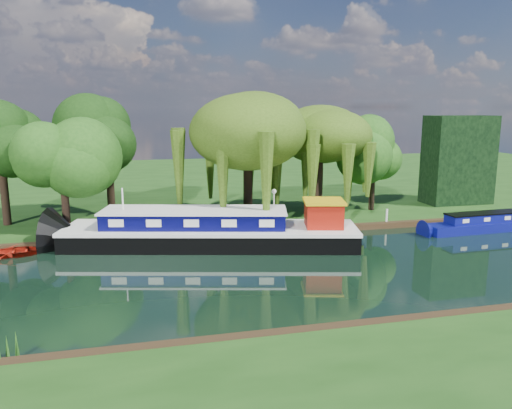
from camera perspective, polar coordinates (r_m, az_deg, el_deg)
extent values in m
plane|color=black|center=(29.18, 6.71, -7.37)|extent=(120.00, 120.00, 0.00)
cube|color=#173B10|center=(61.37, -4.33, 2.64)|extent=(120.00, 52.00, 0.45)
cube|color=black|center=(33.73, -5.17, -3.94)|extent=(19.84, 8.82, 1.29)
cube|color=silver|center=(33.54, -5.19, -2.69)|extent=(19.96, 8.93, 0.24)
cube|color=#05053E|center=(33.51, -7.05, -1.62)|extent=(12.40, 5.88, 1.02)
cube|color=silver|center=(33.39, -7.07, -0.65)|extent=(12.66, 6.14, 0.13)
cube|color=maroon|center=(33.47, 7.73, -1.13)|extent=(2.87, 2.87, 1.61)
cube|color=gold|center=(33.29, 7.77, 0.37)|extent=(3.19, 3.19, 0.17)
cylinder|color=silver|center=(34.28, -14.95, -0.30)|extent=(0.11, 0.11, 2.58)
cube|color=#0A0D63|center=(41.77, 25.19, -2.31)|extent=(10.59, 2.17, 0.79)
cube|color=#0A0D63|center=(41.62, 25.27, -1.34)|extent=(7.42, 1.61, 0.66)
cube|color=black|center=(41.55, 25.31, -0.83)|extent=(7.51, 1.70, 0.09)
cube|color=silver|center=(39.35, 22.88, -1.76)|extent=(0.53, 0.06, 0.28)
cube|color=silver|center=(40.52, 24.91, -1.57)|extent=(0.53, 0.06, 0.28)
cube|color=silver|center=(41.74, 26.83, -1.39)|extent=(0.53, 0.06, 0.28)
imported|color=maroon|center=(35.05, -25.64, -5.25)|extent=(3.70, 2.85, 0.71)
cylinder|color=black|center=(38.28, -0.93, 2.16)|extent=(0.73, 0.73, 5.63)
ellipsoid|color=#304B10|center=(37.87, -0.95, 8.25)|extent=(7.86, 7.86, 5.08)
cylinder|color=black|center=(41.21, 7.15, 2.16)|extent=(0.68, 0.68, 4.84)
ellipsoid|color=#304B10|center=(40.82, 7.27, 7.01)|extent=(6.60, 6.60, 4.27)
cylinder|color=black|center=(37.29, -21.04, 1.39)|extent=(0.52, 0.52, 5.89)
ellipsoid|color=#1C4B12|center=(36.99, -21.30, 5.07)|extent=(4.82, 4.82, 4.82)
cylinder|color=black|center=(41.65, -26.89, 2.28)|extent=(0.53, 0.53, 6.47)
ellipsoid|color=black|center=(41.38, -27.21, 5.90)|extent=(4.98, 4.98, 4.98)
cylinder|color=black|center=(42.19, -16.37, 3.37)|extent=(0.64, 0.64, 6.82)
ellipsoid|color=black|center=(41.93, -16.58, 7.15)|extent=(5.46, 5.46, 5.46)
cylinder|color=black|center=(43.99, 13.16, 2.84)|extent=(0.47, 0.47, 5.33)
ellipsoid|color=#1C4B12|center=(43.74, 13.28, 5.67)|extent=(4.26, 4.26, 4.26)
cube|color=black|center=(49.43, 22.12, 4.76)|extent=(6.00, 3.00, 8.00)
cylinder|color=silver|center=(38.60, 2.07, -0.35)|extent=(0.10, 0.10, 2.20)
sphere|color=white|center=(38.37, 2.08, 1.52)|extent=(0.36, 0.36, 0.36)
cylinder|color=silver|center=(35.29, -13.64, -2.75)|extent=(0.16, 0.16, 1.00)
cylinder|color=silver|center=(35.76, -3.99, -2.28)|extent=(0.16, 0.16, 1.00)
cylinder|color=silver|center=(37.53, 6.61, -1.69)|extent=(0.16, 0.16, 1.00)
cylinder|color=silver|center=(39.97, 14.71, -1.20)|extent=(0.16, 0.16, 1.00)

